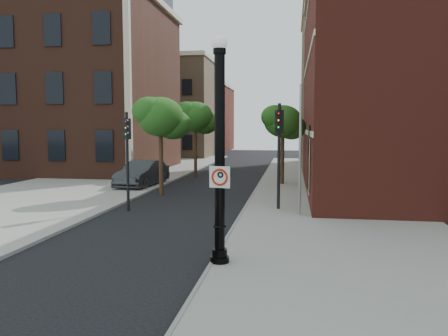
% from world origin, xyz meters
% --- Properties ---
extents(ground, '(120.00, 120.00, 0.00)m').
position_xyz_m(ground, '(0.00, 0.00, 0.00)').
color(ground, black).
rests_on(ground, ground).
extents(sidewalk_right, '(8.00, 60.00, 0.12)m').
position_xyz_m(sidewalk_right, '(6.00, 10.00, 0.06)').
color(sidewalk_right, gray).
rests_on(sidewalk_right, ground).
extents(sidewalk_left, '(10.00, 50.00, 0.12)m').
position_xyz_m(sidewalk_left, '(-9.00, 18.00, 0.06)').
color(sidewalk_left, gray).
rests_on(sidewalk_left, ground).
extents(curb_edge, '(0.10, 60.00, 0.14)m').
position_xyz_m(curb_edge, '(2.05, 10.00, 0.07)').
color(curb_edge, gray).
rests_on(curb_edge, ground).
extents(victorian_building, '(18.60, 14.60, 17.95)m').
position_xyz_m(victorian_building, '(-16.00, 23.97, 8.74)').
color(victorian_building, '#532B1E').
rests_on(victorian_building, ground).
extents(bg_building_tan_a, '(12.00, 12.00, 12.00)m').
position_xyz_m(bg_building_tan_a, '(-12.00, 44.00, 6.00)').
color(bg_building_tan_a, '#88694A').
rests_on(bg_building_tan_a, ground).
extents(bg_building_red, '(12.00, 12.00, 10.00)m').
position_xyz_m(bg_building_red, '(-12.00, 58.00, 5.00)').
color(bg_building_red, '#5E2616').
rests_on(bg_building_red, ground).
extents(bg_building_tan_b, '(22.00, 14.00, 14.00)m').
position_xyz_m(bg_building_tan_b, '(16.00, 30.00, 7.00)').
color(bg_building_tan_b, '#88694A').
rests_on(bg_building_tan_b, ground).
extents(lamppost, '(0.52, 0.52, 6.18)m').
position_xyz_m(lamppost, '(2.26, -0.32, 2.86)').
color(lamppost, black).
rests_on(lamppost, ground).
extents(no_parking_sign, '(0.57, 0.13, 0.58)m').
position_xyz_m(no_parking_sign, '(2.29, -0.47, 2.49)').
color(no_parking_sign, white).
rests_on(no_parking_sign, ground).
extents(parked_car, '(2.15, 5.20, 1.67)m').
position_xyz_m(parked_car, '(-5.25, 14.66, 0.84)').
color(parked_car, '#2D2D32').
rests_on(parked_car, ground).
extents(traffic_signal_left, '(0.35, 0.39, 4.46)m').
position_xyz_m(traffic_signal_left, '(-3.14, 6.81, 3.01)').
color(traffic_signal_left, black).
rests_on(traffic_signal_left, ground).
extents(traffic_signal_right, '(0.39, 0.43, 4.85)m').
position_xyz_m(traffic_signal_right, '(3.58, 7.82, 3.27)').
color(traffic_signal_right, black).
rests_on(traffic_signal_right, ground).
extents(utility_pole, '(0.11, 0.11, 5.58)m').
position_xyz_m(utility_pole, '(4.49, 6.61, 2.79)').
color(utility_pole, '#999999').
rests_on(utility_pole, ground).
extents(street_tree_a, '(3.02, 2.73, 5.44)m').
position_xyz_m(street_tree_a, '(-2.99, 11.53, 4.30)').
color(street_tree_a, '#342115').
rests_on(street_tree_a, ground).
extents(street_tree_b, '(3.16, 2.85, 5.69)m').
position_xyz_m(street_tree_b, '(-3.01, 20.32, 4.49)').
color(street_tree_b, '#342115').
rests_on(street_tree_b, ground).
extents(street_tree_c, '(2.89, 2.61, 5.21)m').
position_xyz_m(street_tree_c, '(3.57, 16.65, 4.11)').
color(street_tree_c, '#342115').
rests_on(street_tree_c, ground).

